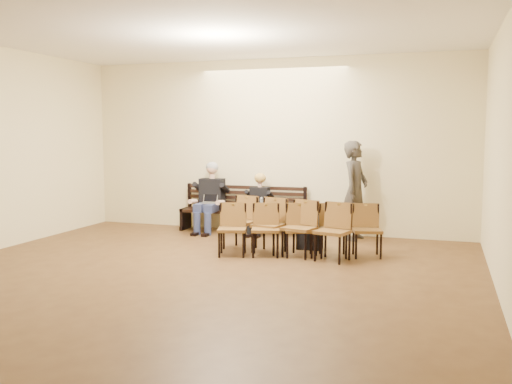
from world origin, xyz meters
TOP-DOWN VIEW (x-y plane):
  - ground at (0.00, 0.00)m, footprint 10.00×10.00m
  - room_walls at (0.00, 0.79)m, footprint 8.02×10.01m
  - bench at (-0.55, 4.65)m, footprint 2.60×0.90m
  - seated_man at (-1.20, 4.53)m, footprint 0.60×0.83m
  - seated_woman at (-0.16, 4.53)m, footprint 0.46×0.64m
  - laptop at (-1.17, 4.35)m, footprint 0.36×0.31m
  - water_bottle at (-0.03, 4.32)m, footprint 0.08×0.08m
  - bag at (1.13, 3.45)m, footprint 0.44×0.31m
  - passerby at (1.74, 4.59)m, footprint 0.68×0.88m
  - chair_row_front at (1.09, 2.83)m, footprint 2.69×1.18m
  - chair_row_back at (0.82, 2.88)m, footprint 2.31×1.05m

SIDE VIEW (x-z plane):
  - ground at x=0.00m, z-range 0.00..0.00m
  - bag at x=1.13m, z-range 0.00..0.31m
  - bench at x=-0.55m, z-range 0.00..0.45m
  - chair_row_front at x=1.09m, z-range 0.00..0.87m
  - chair_row_back at x=0.82m, z-range 0.00..0.93m
  - seated_woman at x=-0.16m, z-range 0.00..1.08m
  - water_bottle at x=-0.03m, z-range 0.45..0.66m
  - laptop at x=-1.17m, z-range 0.45..0.67m
  - seated_man at x=-1.20m, z-range 0.00..1.44m
  - passerby at x=1.74m, z-range 0.00..2.15m
  - room_walls at x=0.00m, z-range 0.78..4.29m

